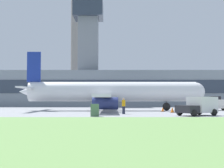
# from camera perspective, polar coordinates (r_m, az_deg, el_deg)

# --- Properties ---
(ground_plane) EXTENTS (400.00, 400.00, 0.00)m
(ground_plane) POSITION_cam_1_polar(r_m,az_deg,el_deg) (46.78, -3.47, -4.86)
(ground_plane) COLOR gray
(grass_strip) EXTENTS (240.00, 37.00, 0.06)m
(grass_strip) POSITION_cam_1_polar(r_m,az_deg,el_deg) (10.71, -16.19, -11.71)
(grass_strip) COLOR #668E4C
(grass_strip) RESTS_ON ground_plane
(terminal_building) EXTENTS (65.96, 11.26, 24.67)m
(terminal_building) POSITION_cam_1_polar(r_m,az_deg,el_deg) (73.82, -2.33, -0.23)
(terminal_building) COLOR gray
(terminal_building) RESTS_ON ground_plane
(smokestack_left) EXTENTS (3.04, 3.04, 42.03)m
(smokestack_left) POSITION_cam_1_polar(r_m,az_deg,el_deg) (104.33, -6.64, 7.98)
(smokestack_left) COLOR gray
(smokestack_left) RESTS_ON ground_plane
(airplane) EXTENTS (27.62, 25.28, 8.76)m
(airplane) POSITION_cam_1_polar(r_m,az_deg,el_deg) (46.28, -0.31, -1.58)
(airplane) COLOR silver
(airplane) RESTS_ON ground_plane
(pushback_tug) EXTENTS (4.24, 3.06, 2.14)m
(pushback_tug) POSITION_cam_1_polar(r_m,az_deg,el_deg) (49.76, 18.50, -3.47)
(pushback_tug) COLOR white
(pushback_tug) RESTS_ON ground_plane
(fuel_truck) EXTENTS (4.63, 3.97, 1.95)m
(fuel_truck) POSITION_cam_1_polar(r_m,az_deg,el_deg) (33.71, 15.75, -3.95)
(fuel_truck) COLOR #232328
(fuel_truck) RESTS_ON ground_plane
(ground_crew_person) EXTENTS (0.56, 0.56, 1.83)m
(ground_crew_person) POSITION_cam_1_polar(r_m,az_deg,el_deg) (35.71, 2.30, -4.01)
(ground_crew_person) COLOR #23283D
(ground_crew_person) RESTS_ON ground_plane
(traffic_cone_near_nose) EXTENTS (0.58, 0.58, 0.61)m
(traffic_cone_near_nose) POSITION_cam_1_polar(r_m,az_deg,el_deg) (43.09, 9.42, -4.64)
(traffic_cone_near_nose) COLOR black
(traffic_cone_near_nose) RESTS_ON ground_plane
(traffic_cone_wingtip) EXTENTS (0.63, 0.63, 0.69)m
(traffic_cone_wingtip) POSITION_cam_1_polar(r_m,az_deg,el_deg) (40.06, 11.13, -4.71)
(traffic_cone_wingtip) COLOR black
(traffic_cone_wingtip) RESTS_ON ground_plane
(utility_cabinet) EXTENTS (0.80, 0.61, 1.22)m
(utility_cabinet) POSITION_cam_1_polar(r_m,az_deg,el_deg) (30.80, -3.01, -4.82)
(utility_cabinet) COLOR #4C724C
(utility_cabinet) RESTS_ON ground_plane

